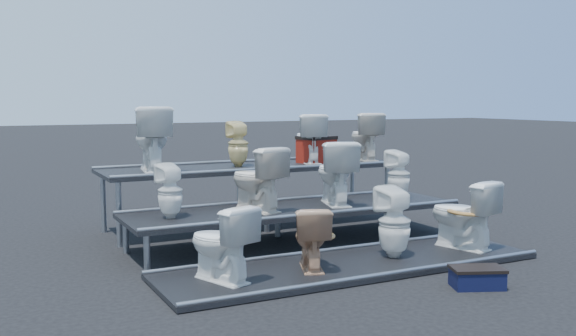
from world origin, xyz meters
name	(u,v)px	position (x,y,z in m)	size (l,w,h in m)	color
ground	(295,244)	(0.00, 0.00, 0.00)	(80.00, 80.00, 0.00)	black
tier_front	(351,266)	(0.00, -1.30, 0.03)	(4.20, 1.20, 0.06)	black
tier_mid	(295,226)	(0.00, 0.00, 0.23)	(4.20, 1.20, 0.46)	black
tier_back	(252,196)	(0.00, 1.30, 0.43)	(4.20, 1.20, 0.86)	black
toilet_0	(221,243)	(-1.48, -1.30, 0.43)	(0.41, 0.73, 0.74)	white
toilet_1	(311,237)	(-0.49, -1.30, 0.39)	(0.36, 0.64, 0.65)	tan
toilet_2	(394,222)	(0.56, -1.30, 0.45)	(0.35, 0.36, 0.79)	white
toilet_3	(463,214)	(1.54, -1.30, 0.46)	(0.45, 0.79, 0.80)	white
toilet_4	(170,191)	(-1.58, 0.00, 0.77)	(0.28, 0.29, 0.62)	white
toilet_5	(257,179)	(-0.51, 0.00, 0.85)	(0.43, 0.76, 0.78)	silver
toilet_6	(335,172)	(0.58, 0.00, 0.87)	(0.45, 0.80, 0.81)	white
toilet_7	(399,174)	(1.58, 0.00, 0.79)	(0.30, 0.30, 0.66)	white
toilet_8	(152,139)	(-1.43, 1.30, 1.28)	(0.47, 0.83, 0.84)	white
toilet_9	(238,144)	(-0.21, 1.30, 1.18)	(0.29, 0.29, 0.63)	beige
toilet_10	(309,138)	(0.92, 1.30, 1.22)	(0.40, 0.71, 0.72)	white
toilet_11	(365,136)	(1.90, 1.30, 1.22)	(0.41, 0.71, 0.73)	silver
red_crate	(316,151)	(1.03, 1.27, 1.03)	(0.48, 0.38, 0.35)	maroon
step_stool	(477,279)	(0.70, -2.44, 0.09)	(0.47, 0.28, 0.17)	black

